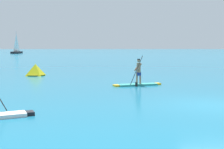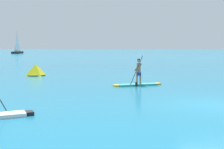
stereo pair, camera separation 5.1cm
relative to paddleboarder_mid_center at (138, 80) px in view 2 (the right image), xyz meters
name	(u,v)px [view 2 (the right image)]	position (x,y,z in m)	size (l,w,h in m)	color
ground	(212,105)	(2.65, -6.69, -0.35)	(440.00, 440.00, 0.00)	#196B8C
paddleboarder_mid_center	(138,80)	(0.00, 0.00, 0.00)	(3.24, 1.48, 1.99)	teal
race_marker_buoy	(36,70)	(-8.20, 6.70, 0.09)	(1.91, 1.91, 1.01)	yellow
sailboat_left_horizon	(17,51)	(-32.04, 81.67, 0.54)	(2.31, 6.32, 7.33)	black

